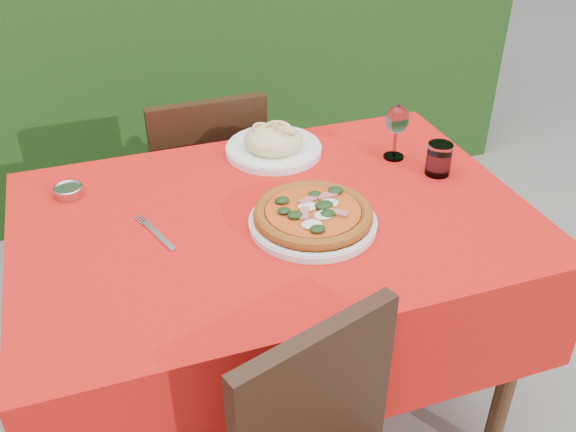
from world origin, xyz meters
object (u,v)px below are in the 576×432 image
object	(u,v)px
pasta_plate	(274,144)
steel_ramekin	(69,192)
pizza_plate	(313,216)
fork	(159,236)
chair_far	(207,188)
wine_glass	(397,122)
water_glass	(439,160)

from	to	relation	value
pasta_plate	steel_ramekin	size ratio (longest dim) A/B	4.07
pizza_plate	fork	xyz separation A→B (m)	(-0.36, 0.07, -0.02)
pasta_plate	pizza_plate	bearing A→B (deg)	-94.18
chair_far	pasta_plate	xyz separation A→B (m)	(0.14, -0.32, 0.30)
fork	pasta_plate	bearing A→B (deg)	20.90
fork	steel_ramekin	distance (m)	0.32
steel_ramekin	wine_glass	bearing A→B (deg)	-5.49
fork	steel_ramekin	bearing A→B (deg)	107.57
chair_far	pasta_plate	size ratio (longest dim) A/B	3.00
water_glass	chair_far	bearing A→B (deg)	132.30
pasta_plate	fork	distance (m)	0.50
chair_far	water_glass	size ratio (longest dim) A/B	9.35
pizza_plate	wine_glass	world-z (taller)	wine_glass
pasta_plate	water_glass	xyz separation A→B (m)	(0.39, -0.26, 0.01)
pasta_plate	wine_glass	bearing A→B (deg)	-24.13
wine_glass	chair_far	bearing A→B (deg)	135.01
pasta_plate	water_glass	bearing A→B (deg)	-34.38
pasta_plate	fork	xyz separation A→B (m)	(-0.39, -0.32, -0.03)
pasta_plate	steel_ramekin	xyz separation A→B (m)	(-0.57, -0.06, -0.02)
pizza_plate	pasta_plate	distance (m)	0.39
chair_far	pizza_plate	xyz separation A→B (m)	(0.11, -0.71, 0.30)
pizza_plate	steel_ramekin	distance (m)	0.64
steel_ramekin	chair_far	bearing A→B (deg)	40.76
pasta_plate	steel_ramekin	distance (m)	0.58
pizza_plate	steel_ramekin	bearing A→B (deg)	148.53
steel_ramekin	pasta_plate	bearing A→B (deg)	5.53
water_glass	pasta_plate	bearing A→B (deg)	145.62
water_glass	wine_glass	bearing A→B (deg)	119.78
water_glass	wine_glass	world-z (taller)	wine_glass
pizza_plate	wine_glass	xyz separation A→B (m)	(0.34, 0.25, 0.09)
water_glass	fork	size ratio (longest dim) A/B	0.46
wine_glass	steel_ramekin	xyz separation A→B (m)	(-0.89, 0.09, -0.10)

